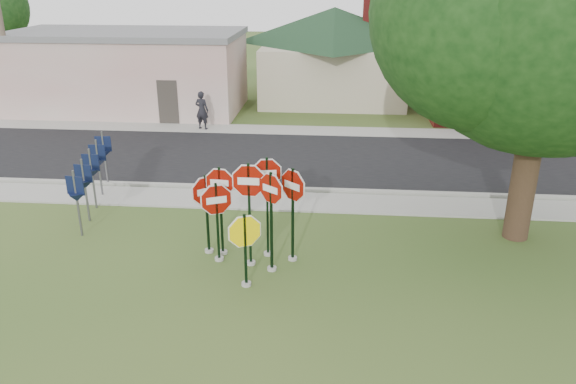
# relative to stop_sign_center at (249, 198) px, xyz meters

# --- Properties ---
(ground) EXTENTS (120.00, 120.00, 0.00)m
(ground) POSITION_rel_stop_sign_center_xyz_m (-0.14, -1.23, -1.87)
(ground) COLOR #314F1D
(ground) RESTS_ON ground
(sidewalk_near) EXTENTS (60.00, 1.60, 0.06)m
(sidewalk_near) POSITION_rel_stop_sign_center_xyz_m (-0.14, 4.27, -1.84)
(sidewalk_near) COLOR gray
(sidewalk_near) RESTS_ON ground
(road) EXTENTS (60.00, 7.00, 0.04)m
(road) POSITION_rel_stop_sign_center_xyz_m (-0.14, 8.77, -1.85)
(road) COLOR black
(road) RESTS_ON ground
(sidewalk_far) EXTENTS (60.00, 1.60, 0.06)m
(sidewalk_far) POSITION_rel_stop_sign_center_xyz_m (-0.14, 13.07, -1.84)
(sidewalk_far) COLOR gray
(sidewalk_far) RESTS_ON ground
(curb) EXTENTS (60.00, 0.20, 0.14)m
(curb) POSITION_rel_stop_sign_center_xyz_m (-0.14, 5.27, -1.80)
(curb) COLOR gray
(curb) RESTS_ON ground
(stop_sign_center) EXTENTS (1.18, 0.24, 2.92)m
(stop_sign_center) POSITION_rel_stop_sign_center_xyz_m (0.00, 0.00, 0.00)
(stop_sign_center) COLOR #99978F
(stop_sign_center) RESTS_ON ground
(stop_sign_yellow) EXTENTS (1.03, 0.49, 2.02)m
(stop_sign_yellow) POSITION_rel_stop_sign_center_xyz_m (0.05, -1.06, -0.69)
(stop_sign_yellow) COLOR #99978F
(stop_sign_yellow) RESTS_ON ground
(stop_sign_left) EXTENTS (1.04, 0.48, 2.30)m
(stop_sign_left) POSITION_rel_stop_sign_center_xyz_m (-0.87, 0.14, -0.47)
(stop_sign_left) COLOR #99978F
(stop_sign_left) RESTS_ON ground
(stop_sign_right) EXTENTS (0.85, 0.67, 2.78)m
(stop_sign_right) POSITION_rel_stop_sign_center_xyz_m (0.58, -0.26, -0.13)
(stop_sign_right) COLOR #99978F
(stop_sign_right) RESTS_ON ground
(stop_sign_back_right) EXTENTS (1.04, 0.24, 2.88)m
(stop_sign_back_right) POSITION_rel_stop_sign_center_xyz_m (0.39, 0.55, -0.06)
(stop_sign_back_right) COLOR #99978F
(stop_sign_back_right) RESTS_ON ground
(stop_sign_back_left) EXTENTS (1.05, 0.24, 2.60)m
(stop_sign_back_left) POSITION_rel_stop_sign_center_xyz_m (-0.84, 0.52, -0.26)
(stop_sign_back_left) COLOR #99978F
(stop_sign_back_left) RESTS_ON ground
(stop_sign_far_right) EXTENTS (0.87, 0.78, 2.70)m
(stop_sign_far_right) POSITION_rel_stop_sign_center_xyz_m (1.07, 0.33, -0.17)
(stop_sign_far_right) COLOR #99978F
(stop_sign_far_right) RESTS_ON ground
(stop_sign_far_left) EXTENTS (0.86, 0.72, 2.35)m
(stop_sign_far_left) POSITION_rel_stop_sign_center_xyz_m (-1.24, 0.58, -0.44)
(stop_sign_far_left) COLOR #99978F
(stop_sign_far_left) RESTS_ON ground
(route_sign_row) EXTENTS (1.43, 4.63, 2.00)m
(route_sign_row) POSITION_rel_stop_sign_center_xyz_m (-5.54, 3.27, -0.65)
(route_sign_row) COLOR #59595E
(route_sign_row) RESTS_ON ground
(building_stucco) EXTENTS (12.20, 6.20, 4.20)m
(building_stucco) POSITION_rel_stop_sign_center_xyz_m (-9.14, 16.76, 0.27)
(building_stucco) COLOR beige
(building_stucco) RESTS_ON ground
(building_house) EXTENTS (11.60, 11.60, 6.20)m
(building_house) POSITION_rel_stop_sign_center_xyz_m (1.87, 20.77, 1.77)
(building_house) COLOR #B3A98E
(building_house) RESTS_ON ground
(building_brick) EXTENTS (10.20, 6.20, 4.75)m
(building_brick) POSITION_rel_stop_sign_center_xyz_m (11.86, 17.26, 0.53)
(building_brick) COLOR maroon
(building_brick) RESTS_ON ground
(oak_tree) EXTENTS (11.44, 10.84, 10.43)m
(oak_tree) POSITION_rel_stop_sign_center_xyz_m (7.36, 2.27, 4.63)
(oak_tree) COLOR black
(oak_tree) RESTS_ON ground
(utility_pole_near) EXTENTS (2.20, 0.26, 9.50)m
(utility_pole_near) POSITION_rel_stop_sign_center_xyz_m (-14.14, 13.97, 3.09)
(utility_pole_near) COLOR #4F4235
(utility_pole_near) RESTS_ON ground
(pedestrian) EXTENTS (0.75, 0.59, 1.82)m
(pedestrian) POSITION_rel_stop_sign_center_xyz_m (-4.25, 12.88, -0.90)
(pedestrian) COLOR black
(pedestrian) RESTS_ON sidewalk_far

